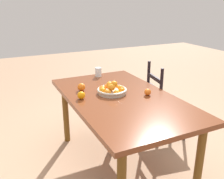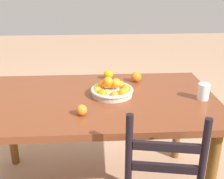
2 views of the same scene
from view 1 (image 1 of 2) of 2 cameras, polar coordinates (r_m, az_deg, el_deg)
name	(u,v)px [view 1 (image 1 of 2)]	position (r m, az deg, el deg)	size (l,w,h in m)	color
ground_plane	(120,164)	(2.78, 1.85, -16.45)	(12.00, 12.00, 0.00)	tan
dining_table	(121,105)	(2.45, 2.02, -3.46)	(1.64, 0.94, 0.76)	brown
chair_near_window	(163,103)	(3.16, 11.50, -3.08)	(0.48, 0.48, 0.94)	black
fruit_bowl	(112,90)	(2.48, -0.09, -0.09)	(0.29, 0.29, 0.14)	beige
orange_loose_0	(81,87)	(2.57, -6.90, 0.54)	(0.08, 0.08, 0.08)	orange
orange_loose_1	(81,95)	(2.36, -6.93, -1.30)	(0.07, 0.07, 0.07)	orange
orange_loose_2	(148,92)	(2.46, 8.03, -0.57)	(0.06, 0.06, 0.06)	orange
drinking_glass	(98,72)	(3.04, -3.09, 3.95)	(0.08, 0.08, 0.11)	silver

